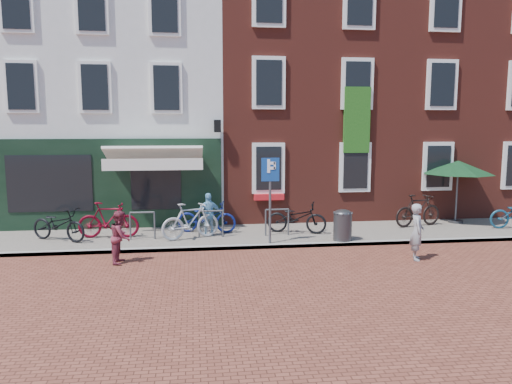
{
  "coord_description": "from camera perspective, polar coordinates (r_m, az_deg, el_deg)",
  "views": [
    {
      "loc": [
        -1.98,
        -13.1,
        3.4
      ],
      "look_at": [
        -0.17,
        1.04,
        1.47
      ],
      "focal_mm": 34.19,
      "sensor_mm": 36.0,
      "label": 1
    }
  ],
  "objects": [
    {
      "name": "ground",
      "position": [
        13.68,
        1.25,
        -6.67
      ],
      "size": [
        80.0,
        80.0,
        0.0
      ],
      "primitive_type": "plane",
      "color": "brown"
    },
    {
      "name": "bicycle_1",
      "position": [
        15.11,
        -16.89,
        -3.15
      ],
      "size": [
        1.81,
        0.61,
        1.07
      ],
      "primitive_type": "imported",
      "rotation": [
        0.0,
        0.0,
        1.51
      ],
      "color": "#590414",
      "rests_on": "sidewalk"
    },
    {
      "name": "cafe_person",
      "position": [
        14.77,
        -5.52,
        -2.63
      ],
      "size": [
        0.82,
        0.47,
        1.31
      ],
      "primitive_type": "imported",
      "rotation": [
        0.0,
        0.0,
        3.35
      ],
      "color": "#6CADD5",
      "rests_on": "sidewalk"
    },
    {
      "name": "parasol",
      "position": [
        17.94,
        22.59,
        2.96
      ],
      "size": [
        2.39,
        2.39,
        2.24
      ],
      "color": "#4C4C4F",
      "rests_on": "sidewalk"
    },
    {
      "name": "building_stucco",
      "position": [
        20.36,
        -16.11,
        10.53
      ],
      "size": [
        8.0,
        8.0,
        9.0
      ],
      "primitive_type": "cube",
      "color": "silver",
      "rests_on": "ground"
    },
    {
      "name": "bicycle_3",
      "position": [
        14.44,
        -7.66,
        -3.37
      ],
      "size": [
        1.85,
        1.13,
        1.07
      ],
      "primitive_type": "imported",
      "rotation": [
        0.0,
        0.0,
        1.95
      ],
      "color": "#B0AFB2",
      "rests_on": "sidewalk"
    },
    {
      "name": "bicycle_2",
      "position": [
        15.28,
        -5.79,
        -2.94
      ],
      "size": [
        1.94,
        1.04,
        0.97
      ],
      "primitive_type": "imported",
      "rotation": [
        0.0,
        0.0,
        1.34
      ],
      "color": "#0C1759",
      "rests_on": "sidewalk"
    },
    {
      "name": "bicycle_0",
      "position": [
        15.19,
        -22.09,
        -3.53
      ],
      "size": [
        1.93,
        1.43,
        0.97
      ],
      "primitive_type": "imported",
      "rotation": [
        0.0,
        0.0,
        1.08
      ],
      "color": "black",
      "rests_on": "sidewalk"
    },
    {
      "name": "building_brick_right",
      "position": [
        22.5,
        19.43,
        11.37
      ],
      "size": [
        6.0,
        8.0,
        10.0
      ],
      "primitive_type": "cube",
      "color": "maroon",
      "rests_on": "ground"
    },
    {
      "name": "sidewalk",
      "position": [
        15.28,
        4.13,
        -4.96
      ],
      "size": [
        24.0,
        3.0,
        0.1
      ],
      "primitive_type": "cube",
      "color": "slate",
      "rests_on": "ground"
    },
    {
      "name": "woman",
      "position": [
        13.1,
        18.32,
        -4.45
      ],
      "size": [
        0.49,
        0.61,
        1.45
      ],
      "primitive_type": "imported",
      "rotation": [
        0.0,
        0.0,
        1.26
      ],
      "color": "gray",
      "rests_on": "ground"
    },
    {
      "name": "bicycle_5",
      "position": [
        16.96,
        18.44,
        -2.05
      ],
      "size": [
        1.86,
        0.94,
        1.07
      ],
      "primitive_type": "imported",
      "rotation": [
        0.0,
        0.0,
        1.82
      ],
      "color": "black",
      "rests_on": "sidewalk"
    },
    {
      "name": "building_brick_mid",
      "position": [
        20.56,
        3.96,
        12.17
      ],
      "size": [
        6.0,
        8.0,
        10.0
      ],
      "primitive_type": "cube",
      "color": "maroon",
      "rests_on": "ground"
    },
    {
      "name": "litter_bin",
      "position": [
        14.34,
        10.11,
        -3.65
      ],
      "size": [
        0.53,
        0.53,
        0.97
      ],
      "color": "#3B3A3D",
      "rests_on": "sidewalk"
    },
    {
      "name": "parking_sign",
      "position": [
        13.61,
        1.67,
        0.83
      ],
      "size": [
        0.5,
        0.08,
        2.43
      ],
      "color": "#4C4C4F",
      "rests_on": "sidewalk"
    },
    {
      "name": "bicycle_4",
      "position": [
        15.17,
        4.78,
        -3.0
      ],
      "size": [
        1.95,
        1.21,
        0.97
      ],
      "primitive_type": "imported",
      "rotation": [
        0.0,
        0.0,
        1.23
      ],
      "color": "black",
      "rests_on": "sidewalk"
    },
    {
      "name": "boy",
      "position": [
        12.65,
        -15.56,
        -5.07
      ],
      "size": [
        0.57,
        0.69,
        1.32
      ],
      "primitive_type": "imported",
      "rotation": [
        0.0,
        0.0,
        1.46
      ],
      "color": "maroon",
      "rests_on": "ground"
    }
  ]
}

